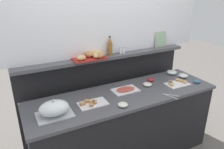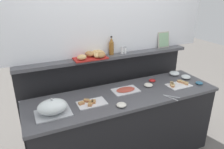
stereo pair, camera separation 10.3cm
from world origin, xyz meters
name	(u,v)px [view 1 (the left image)]	position (x,y,z in m)	size (l,w,h in m)	color
ground_plane	(104,130)	(0.00, 0.60, 0.00)	(12.00, 12.00, 0.00)	slate
buffet_counter	(124,126)	(0.00, 0.00, 0.45)	(2.23, 0.67, 0.89)	black
back_ledge_unit	(106,94)	(0.00, 0.51, 0.65)	(2.29, 0.22, 1.23)	black
sandwich_platter_rear	(177,83)	(0.72, -0.07, 0.90)	(0.29, 0.19, 0.04)	white
sandwich_platter_front	(92,103)	(-0.43, -0.05, 0.90)	(0.30, 0.18, 0.04)	silver
cold_cuts_platter	(125,90)	(0.05, 0.07, 0.90)	(0.31, 0.20, 0.02)	silver
serving_cloche	(54,109)	(-0.82, -0.08, 0.97)	(0.34, 0.24, 0.17)	#B7BABF
glass_bowl_large	(183,76)	(0.95, 0.06, 0.92)	(0.13, 0.13, 0.05)	silver
glass_bowl_medium	(172,72)	(0.89, 0.22, 0.92)	(0.14, 0.14, 0.06)	silver
condiment_bowl_red	(123,105)	(-0.16, -0.23, 0.91)	(0.10, 0.10, 0.04)	silver
condiment_bowl_cream	(151,80)	(0.49, 0.17, 0.91)	(0.09, 0.09, 0.03)	red
condiment_bowl_teal	(147,84)	(0.36, 0.06, 0.91)	(0.11, 0.11, 0.04)	silver
condiment_bowl_dark	(197,81)	(0.99, -0.15, 0.91)	(0.09, 0.09, 0.03)	teal
serving_tongs	(170,96)	(0.43, -0.28, 0.90)	(0.13, 0.18, 0.01)	#B7BABF
vinegar_bottle_amber	(110,47)	(0.04, 0.46, 1.34)	(0.06, 0.06, 0.24)	#8E5B23
salt_shaker	(121,50)	(0.18, 0.44, 1.28)	(0.03, 0.03, 0.09)	white
pepper_shaker	(124,50)	(0.23, 0.44, 1.28)	(0.03, 0.03, 0.09)	white
bread_basket	(92,55)	(-0.22, 0.42, 1.27)	(0.41, 0.29, 0.08)	#B2231E
framed_picture	(161,39)	(0.86, 0.47, 1.34)	(0.19, 0.05, 0.22)	#B2AD9E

